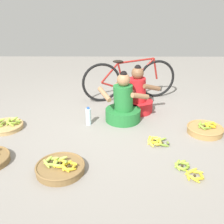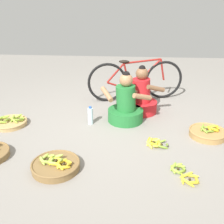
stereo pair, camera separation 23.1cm
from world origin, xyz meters
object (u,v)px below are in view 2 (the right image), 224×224
(banana_basket_front_center, at_px, (10,122))
(bicycle_leaning, at_px, (136,80))
(banana_basket_mid_right, at_px, (208,133))
(loose_bananas_front_right, at_px, (184,173))
(vendor_woman_front, at_px, (126,106))
(banana_basket_back_right, at_px, (56,165))
(water_bottle, at_px, (90,116))
(vendor_woman_behind, at_px, (141,98))
(loose_bananas_near_vendor, at_px, (156,143))

(banana_basket_front_center, bearing_deg, bicycle_leaning, 33.68)
(banana_basket_mid_right, bearing_deg, loose_bananas_front_right, -117.33)
(vendor_woman_front, distance_m, banana_basket_back_right, 1.47)
(banana_basket_back_right, xyz_separation_m, water_bottle, (0.20, 1.13, 0.07))
(vendor_woman_behind, relative_size, loose_bananas_front_right, 2.04)
(vendor_woman_behind, height_order, banana_basket_mid_right, vendor_woman_behind)
(loose_bananas_near_vendor, relative_size, water_bottle, 1.07)
(banana_basket_back_right, bearing_deg, vendor_woman_behind, 60.53)
(loose_bananas_near_vendor, bearing_deg, water_bottle, 149.14)
(water_bottle, bearing_deg, loose_bananas_near_vendor, -30.86)
(vendor_woman_front, relative_size, banana_basket_back_right, 1.46)
(vendor_woman_behind, distance_m, water_bottle, 0.89)
(water_bottle, bearing_deg, loose_bananas_front_right, -44.68)
(vendor_woman_behind, height_order, water_bottle, vendor_woman_behind)
(bicycle_leaning, bearing_deg, vendor_woman_front, -98.98)
(vendor_woman_behind, bearing_deg, water_bottle, -145.41)
(banana_basket_front_center, xyz_separation_m, loose_bananas_front_right, (2.30, -1.00, -0.01))
(banana_basket_back_right, bearing_deg, bicycle_leaning, 69.03)
(loose_bananas_front_right, height_order, water_bottle, water_bottle)
(loose_bananas_front_right, bearing_deg, water_bottle, 135.32)
(banana_basket_mid_right, bearing_deg, vendor_woman_behind, 139.30)
(banana_basket_back_right, relative_size, loose_bananas_near_vendor, 1.81)
(banana_basket_front_center, bearing_deg, banana_basket_mid_right, -2.33)
(vendor_woman_front, bearing_deg, banana_basket_back_right, -118.58)
(vendor_woman_front, height_order, loose_bananas_front_right, vendor_woman_front)
(vendor_woman_behind, bearing_deg, loose_bananas_front_right, -75.68)
(banana_basket_mid_right, bearing_deg, loose_bananas_near_vendor, -157.60)
(banana_basket_back_right, height_order, loose_bananas_near_vendor, banana_basket_back_right)
(loose_bananas_near_vendor, xyz_separation_m, loose_bananas_front_right, (0.24, -0.59, -0.00))
(water_bottle, bearing_deg, banana_basket_back_right, -99.80)
(bicycle_leaning, bearing_deg, water_bottle, -121.32)
(bicycle_leaning, xyz_separation_m, water_bottle, (-0.64, -1.06, -0.23))
(bicycle_leaning, bearing_deg, banana_basket_mid_right, -53.82)
(banana_basket_front_center, bearing_deg, vendor_woman_behind, 18.79)
(bicycle_leaning, xyz_separation_m, loose_bananas_front_right, (0.50, -2.19, -0.33))
(banana_basket_back_right, relative_size, banana_basket_mid_right, 1.08)
(banana_basket_back_right, bearing_deg, banana_basket_front_center, 133.86)
(banana_basket_mid_right, distance_m, loose_bananas_front_right, 0.99)
(bicycle_leaning, relative_size, banana_basket_front_center, 3.44)
(vendor_woman_front, relative_size, banana_basket_front_center, 1.57)
(banana_basket_back_right, height_order, water_bottle, water_bottle)
(vendor_woman_behind, distance_m, banana_basket_front_center, 2.00)
(banana_basket_front_center, height_order, loose_bananas_front_right, banana_basket_front_center)
(bicycle_leaning, distance_m, banana_basket_mid_right, 1.65)
(bicycle_leaning, relative_size, loose_bananas_front_right, 4.48)
(vendor_woman_front, height_order, loose_bananas_near_vendor, vendor_woman_front)
(vendor_woman_behind, bearing_deg, banana_basket_front_center, -161.21)
(banana_basket_back_right, relative_size, water_bottle, 1.93)
(banana_basket_back_right, distance_m, banana_basket_mid_right, 2.00)
(bicycle_leaning, height_order, banana_basket_back_right, bicycle_leaning)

